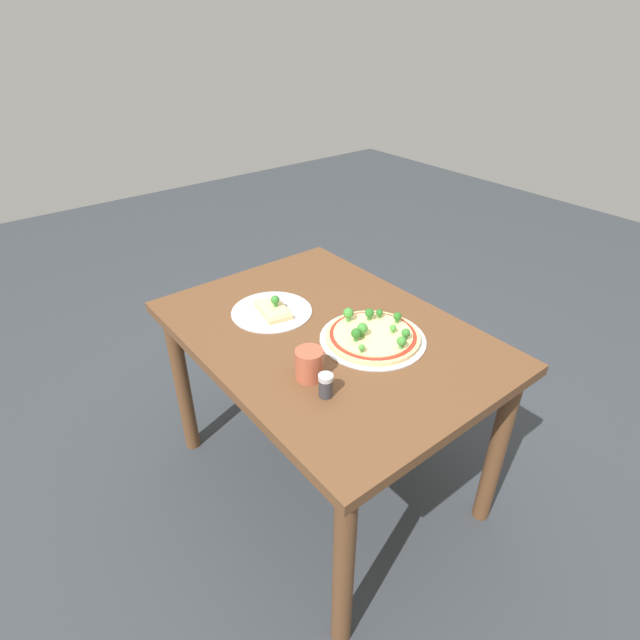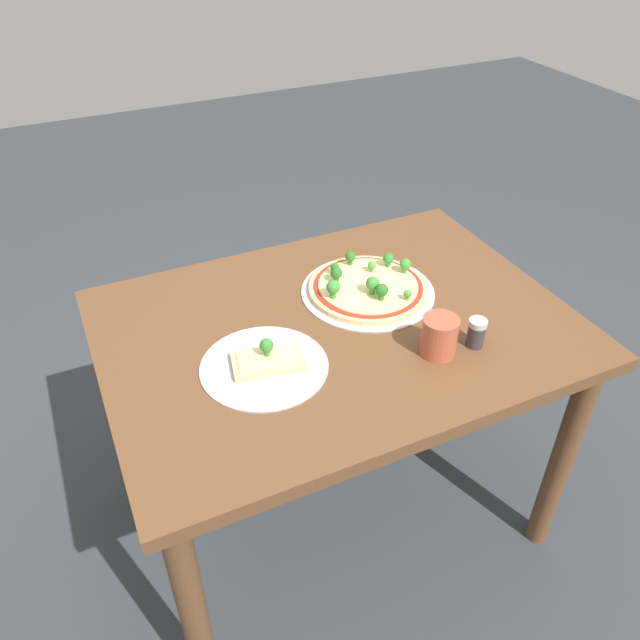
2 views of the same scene
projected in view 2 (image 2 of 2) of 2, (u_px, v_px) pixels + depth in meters
name	position (u px, v px, depth m)	size (l,w,h in m)	color
ground_plane	(333.00, 505.00, 1.94)	(8.00, 8.00, 0.00)	#33383D
dining_table	(337.00, 354.00, 1.57)	(1.12, 0.81, 0.72)	brown
pizza_tray_whole	(368.00, 287.00, 1.61)	(0.35, 0.35, 0.07)	#B7B7BC
pizza_tray_slice	(266.00, 363.00, 1.38)	(0.29, 0.29, 0.07)	#B7B7BC
drinking_cup	(439.00, 336.00, 1.39)	(0.08, 0.08, 0.09)	#AD5138
condiment_shaker	(476.00, 333.00, 1.42)	(0.04, 0.04, 0.07)	#333338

